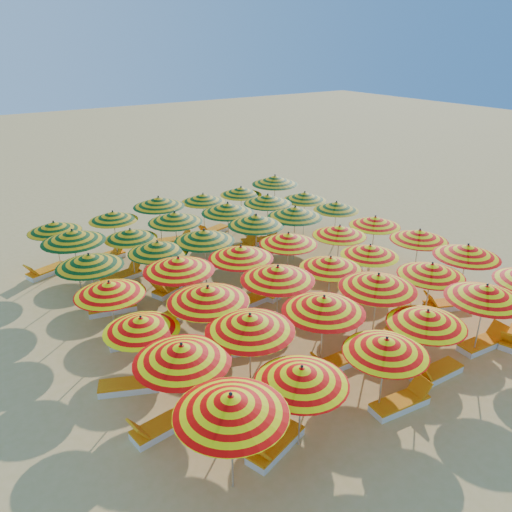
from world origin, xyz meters
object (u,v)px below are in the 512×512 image
umbrella_22 (340,231)px  umbrella_36 (54,227)px  umbrella_2 (386,346)px  umbrella_26 (204,236)px  umbrella_37 (113,216)px  lounger_27 (213,231)px  umbrella_28 (295,212)px  umbrella_41 (275,180)px  umbrella_0 (231,405)px  umbrella_23 (375,221)px  umbrella_6 (182,353)px  umbrella_31 (130,234)px  umbrella_17 (419,235)px  lounger_13 (136,338)px  umbrella_14 (278,273)px  umbrella_1 (302,375)px  umbrella_15 (330,263)px  lounger_24 (47,271)px  lounger_28 (267,221)px  umbrella_12 (141,324)px  umbrella_13 (208,294)px  lounger_26 (173,241)px  umbrella_11 (467,251)px  umbrella_24 (89,260)px  lounger_16 (279,290)px  lounger_5 (162,426)px  lounger_9 (412,323)px  umbrella_34 (268,199)px  umbrella_10 (432,270)px  lounger_7 (336,363)px  lounger_23 (260,241)px  lounger_21 (167,262)px  umbrella_7 (250,323)px  umbrella_16 (370,250)px  umbrella_21 (288,239)px  umbrella_4 (486,292)px  umbrella_18 (109,288)px  lounger_0 (275,445)px  lounger_2 (436,373)px  lounger_15 (255,298)px  lounger_20 (122,276)px  lounger_14 (165,321)px  lounger_25 (107,257)px  umbrella_30 (73,236)px  lounger_10 (446,304)px  lounger_18 (111,308)px  umbrella_33 (228,208)px  lounger_17 (346,271)px  umbrella_40 (241,191)px  umbrella_8 (324,304)px  lounger_11 (131,385)px  umbrella_19 (179,264)px  umbrella_38 (159,202)px  umbrella_9 (378,282)px  umbrella_39 (203,198)px

umbrella_22 → umbrella_36: bearing=143.6°
umbrella_2 → umbrella_26: bearing=92.0°
umbrella_37 → lounger_27: 5.43m
umbrella_28 → umbrella_41: 5.19m
umbrella_0 → umbrella_23: (11.31, 6.78, -0.26)m
umbrella_6 → umbrella_31: (2.12, 9.04, -0.27)m
umbrella_17 → lounger_13: bearing=168.7°
umbrella_14 → umbrella_22: 5.19m
umbrella_1 → umbrella_15: 6.56m
lounger_24 → lounger_28: (11.40, -0.10, 0.00)m
umbrella_12 → umbrella_26: 6.28m
umbrella_13 → lounger_26: bearing=71.4°
umbrella_2 → umbrella_11: 7.24m
umbrella_24 → lounger_16: 7.18m
lounger_5 → lounger_9: 9.29m
umbrella_15 → umbrella_37: size_ratio=0.92×
umbrella_12 → umbrella_34: umbrella_34 is taller
umbrella_10 → lounger_7: 4.69m
umbrella_15 → lounger_23: 7.44m
lounger_21 → umbrella_7: bearing=-119.2°
umbrella_16 → umbrella_21: umbrella_21 is taller
lounger_28 → umbrella_4: bearing=92.5°
umbrella_0 → umbrella_18: (-0.23, 6.94, -0.22)m
umbrella_2 → lounger_16: umbrella_2 is taller
umbrella_11 → lounger_0: umbrella_11 is taller
umbrella_24 → lounger_2: (7.20, -9.20, -2.02)m
lounger_15 → lounger_20: size_ratio=0.99×
umbrella_23 → lounger_14: umbrella_23 is taller
umbrella_0 → umbrella_12: 4.54m
lounger_25 → umbrella_30: bearing=-138.2°
umbrella_11 → lounger_15: 7.93m
lounger_10 → lounger_21: bearing=-29.8°
umbrella_0 → umbrella_11: bearing=11.7°
umbrella_22 → lounger_18: (-8.89, 2.40, -1.91)m
umbrella_4 → umbrella_33: 11.50m
lounger_17 → umbrella_40: bearing=-96.2°
umbrella_10 → lounger_10: size_ratio=1.32×
umbrella_4 → umbrella_8: 5.05m
umbrella_37 → lounger_11: (-2.93, -9.32, -1.86)m
umbrella_4 → umbrella_23: umbrella_4 is taller
umbrella_14 → umbrella_1: bearing=-119.9°
umbrella_33 → umbrella_19: bearing=-136.2°
umbrella_37 → umbrella_38: size_ratio=0.91×
umbrella_38 → lounger_17: umbrella_38 is taller
umbrella_1 → umbrella_6: 2.92m
umbrella_16 → lounger_20: umbrella_16 is taller
umbrella_4 → umbrella_23: 7.08m
umbrella_16 → lounger_20: bearing=136.7°
umbrella_9 → umbrella_39: umbrella_9 is taller
umbrella_4 → lounger_27: size_ratio=1.61×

